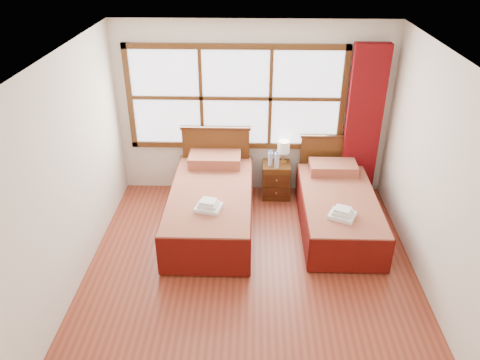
{
  "coord_description": "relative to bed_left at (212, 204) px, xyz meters",
  "views": [
    {
      "loc": [
        0.0,
        -4.26,
        3.72
      ],
      "look_at": [
        -0.14,
        0.7,
        0.98
      ],
      "focal_mm": 35.0,
      "sensor_mm": 36.0,
      "label": 1
    }
  ],
  "objects": [
    {
      "name": "floor",
      "position": [
        0.55,
        -1.2,
        -0.33
      ],
      "size": [
        4.5,
        4.5,
        0.0
      ],
      "primitive_type": "plane",
      "color": "brown",
      "rests_on": "ground"
    },
    {
      "name": "wall_back",
      "position": [
        0.55,
        1.05,
        0.97
      ],
      "size": [
        4.0,
        0.0,
        4.0
      ],
      "primitive_type": "plane",
      "rotation": [
        1.57,
        0.0,
        0.0
      ],
      "color": "silver",
      "rests_on": "floor"
    },
    {
      "name": "bed_right",
      "position": [
        1.73,
        0.0,
        -0.03
      ],
      "size": [
        1.0,
        2.02,
        0.97
      ],
      "color": "#41200D",
      "rests_on": "floor"
    },
    {
      "name": "bed_left",
      "position": [
        0.0,
        0.0,
        0.0
      ],
      "size": [
        1.11,
        2.15,
        1.08
      ],
      "color": "#41200D",
      "rests_on": "floor"
    },
    {
      "name": "window",
      "position": [
        0.3,
        1.02,
        1.17
      ],
      "size": [
        3.16,
        0.06,
        1.56
      ],
      "color": "white",
      "rests_on": "wall_back"
    },
    {
      "name": "wall_right",
      "position": [
        2.55,
        -1.2,
        0.97
      ],
      "size": [
        0.0,
        4.5,
        4.5
      ],
      "primitive_type": "plane",
      "rotation": [
        1.57,
        0.0,
        -1.57
      ],
      "color": "silver",
      "rests_on": "floor"
    },
    {
      "name": "ceiling",
      "position": [
        0.55,
        -1.2,
        2.27
      ],
      "size": [
        4.5,
        4.5,
        0.0
      ],
      "primitive_type": "plane",
      "rotation": [
        3.14,
        0.0,
        0.0
      ],
      "color": "white",
      "rests_on": "wall_back"
    },
    {
      "name": "wall_left",
      "position": [
        -1.45,
        -1.2,
        0.97
      ],
      "size": [
        0.0,
        4.5,
        4.5
      ],
      "primitive_type": "plane",
      "rotation": [
        1.57,
        0.0,
        1.57
      ],
      "color": "silver",
      "rests_on": "floor"
    },
    {
      "name": "towels_left",
      "position": [
        0.01,
        -0.52,
        0.3
      ],
      "size": [
        0.36,
        0.33,
        0.13
      ],
      "rotation": [
        0.0,
        0.0,
        -0.24
      ],
      "color": "white",
      "rests_on": "bed_left"
    },
    {
      "name": "bottle_near",
      "position": [
        0.82,
        0.75,
        0.33
      ],
      "size": [
        0.06,
        0.06,
        0.25
      ],
      "color": "silver",
      "rests_on": "nightstand"
    },
    {
      "name": "nightstand",
      "position": [
        0.92,
        0.8,
        -0.05
      ],
      "size": [
        0.41,
        0.41,
        0.55
      ],
      "color": "#4E2C11",
      "rests_on": "floor"
    },
    {
      "name": "lamp",
      "position": [
        1.01,
        0.86,
        0.47
      ],
      "size": [
        0.18,
        0.18,
        0.35
      ],
      "color": "gold",
      "rests_on": "nightstand"
    },
    {
      "name": "curtain",
      "position": [
        2.15,
        0.91,
        0.84
      ],
      "size": [
        0.5,
        0.16,
        2.3
      ],
      "primitive_type": "cube",
      "color": "maroon",
      "rests_on": "wall_back"
    },
    {
      "name": "towels_right",
      "position": [
        1.68,
        -0.56,
        0.24
      ],
      "size": [
        0.39,
        0.37,
        0.13
      ],
      "rotation": [
        0.0,
        0.0,
        -0.43
      ],
      "color": "white",
      "rests_on": "bed_right"
    },
    {
      "name": "bottle_far",
      "position": [
        0.91,
        0.69,
        0.34
      ],
      "size": [
        0.07,
        0.07,
        0.26
      ],
      "color": "silver",
      "rests_on": "nightstand"
    }
  ]
}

